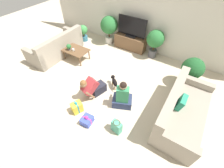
% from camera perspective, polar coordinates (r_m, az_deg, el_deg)
% --- Properties ---
extents(ground_plane, '(16.00, 16.00, 0.00)m').
position_cam_1_polar(ground_plane, '(4.75, -4.24, -0.18)').
color(ground_plane, beige).
extents(wall_back, '(8.40, 0.06, 2.60)m').
position_cam_1_polar(wall_back, '(6.01, 11.23, 24.33)').
color(wall_back, beige).
rests_on(wall_back, ground_plane).
extents(sofa_left, '(0.92, 2.09, 0.87)m').
position_cam_1_polar(sofa_left, '(6.24, -20.30, 12.95)').
color(sofa_left, gray).
rests_on(sofa_left, ground_plane).
extents(sofa_right, '(0.92, 2.09, 0.87)m').
position_cam_1_polar(sofa_right, '(4.09, 24.93, -9.52)').
color(sofa_right, gray).
rests_on(sofa_right, ground_plane).
extents(coffee_table, '(0.90, 0.62, 0.40)m').
position_cam_1_polar(coffee_table, '(5.72, -13.61, 12.18)').
color(coffee_table, brown).
rests_on(coffee_table, ground_plane).
extents(tv_console, '(1.27, 0.40, 0.53)m').
position_cam_1_polar(tv_console, '(6.30, 6.98, 15.38)').
color(tv_console, brown).
rests_on(tv_console, ground_plane).
extents(tv, '(1.14, 0.20, 0.75)m').
position_cam_1_polar(tv, '(6.02, 7.51, 20.37)').
color(tv, black).
rests_on(tv, tv_console).
extents(potted_plant_corner_right, '(0.63, 0.63, 0.95)m').
position_cam_1_polar(potted_plant_corner_right, '(4.93, 28.29, 4.98)').
color(potted_plant_corner_right, '#A36042').
rests_on(potted_plant_corner_right, ground_plane).
extents(potted_plant_corner_left, '(0.39, 0.39, 0.68)m').
position_cam_1_polar(potted_plant_corner_left, '(6.90, -10.90, 18.88)').
color(potted_plant_corner_left, '#336B84').
rests_on(potted_plant_corner_left, ground_plane).
extents(potted_plant_back_right, '(0.62, 0.62, 1.06)m').
position_cam_1_polar(potted_plant_back_right, '(5.76, 16.13, 15.71)').
color(potted_plant_back_right, '#4C4C51').
rests_on(potted_plant_back_right, ground_plane).
extents(potted_plant_back_left, '(0.70, 0.70, 1.12)m').
position_cam_1_polar(potted_plant_back_left, '(6.48, -1.12, 21.15)').
color(potted_plant_back_left, beige).
rests_on(potted_plant_back_left, ground_plane).
extents(person_kneeling, '(0.50, 0.78, 0.74)m').
position_cam_1_polar(person_kneeling, '(4.25, -7.33, -1.20)').
color(person_kneeling, '#23232D').
rests_on(person_kneeling, ground_plane).
extents(person_sitting, '(0.64, 0.60, 0.89)m').
position_cam_1_polar(person_sitting, '(3.98, 3.99, -4.97)').
color(person_sitting, '#283351').
rests_on(person_sitting, ground_plane).
extents(dog, '(0.41, 0.37, 0.31)m').
position_cam_1_polar(dog, '(4.54, 0.87, 1.04)').
color(dog, black).
rests_on(dog, ground_plane).
extents(gift_box_a, '(0.29, 0.33, 0.37)m').
position_cam_1_polar(gift_box_a, '(4.08, -13.20, -8.61)').
color(gift_box_a, yellow).
rests_on(gift_box_a, ground_plane).
extents(gift_box_b, '(0.28, 0.31, 0.27)m').
position_cam_1_polar(gift_box_b, '(3.87, -9.50, -13.44)').
color(gift_box_b, '#3D51BC').
rests_on(gift_box_b, ground_plane).
extents(gift_bag_a, '(0.27, 0.19, 0.38)m').
position_cam_1_polar(gift_bag_a, '(3.65, 1.78, -15.99)').
color(gift_bag_a, '#4CA384').
rests_on(gift_bag_a, ground_plane).
extents(mug, '(0.12, 0.08, 0.09)m').
position_cam_1_polar(mug, '(5.63, -14.48, 12.50)').
color(mug, silver).
rests_on(mug, coffee_table).
extents(tabletop_plant, '(0.17, 0.17, 0.22)m').
position_cam_1_polar(tabletop_plant, '(5.69, -16.14, 13.47)').
color(tabletop_plant, '#4C4C51').
rests_on(tabletop_plant, coffee_table).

